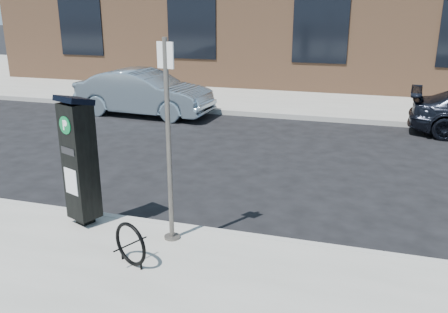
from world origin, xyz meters
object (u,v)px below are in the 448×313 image
at_px(sign_pole, 169,145).
at_px(car_silver, 144,93).
at_px(parking_kiosk, 80,160).
at_px(bike_rack, 130,244).

relative_size(sign_pole, car_silver, 0.65).
height_order(parking_kiosk, sign_pole, sign_pole).
xyz_separation_m(sign_pole, car_silver, (-4.16, 7.68, -0.84)).
height_order(parking_kiosk, car_silver, parking_kiosk).
distance_m(bike_rack, car_silver, 9.37).
distance_m(sign_pole, bike_rack, 1.40).
xyz_separation_m(bike_rack, car_silver, (-3.94, 8.50, 0.27)).
distance_m(parking_kiosk, sign_pole, 1.52).
bearing_deg(bike_rack, parking_kiosk, 168.52).
height_order(sign_pole, car_silver, sign_pole).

